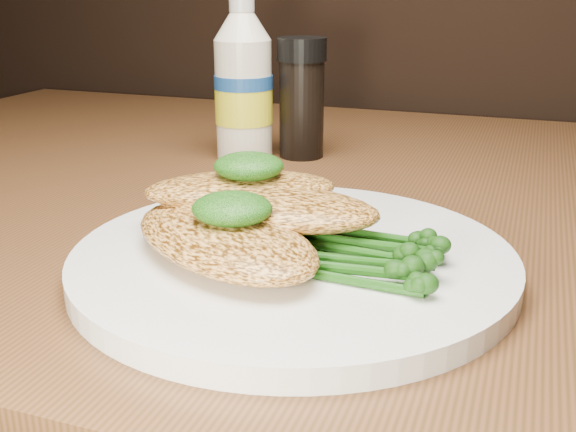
% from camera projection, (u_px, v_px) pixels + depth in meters
% --- Properties ---
extents(plate, '(0.30, 0.30, 0.02)m').
position_uv_depth(plate, '(293.00, 260.00, 0.47)').
color(plate, white).
rests_on(plate, dining_table).
extents(chicken_front, '(0.19, 0.16, 0.03)m').
position_uv_depth(chicken_front, '(224.00, 238.00, 0.45)').
color(chicken_front, '#FBAB4F').
rests_on(chicken_front, plate).
extents(chicken_mid, '(0.17, 0.09, 0.03)m').
position_uv_depth(chicken_mid, '(265.00, 206.00, 0.48)').
color(chicken_mid, '#FBAB4F').
rests_on(chicken_mid, plate).
extents(chicken_back, '(0.16, 0.13, 0.02)m').
position_uv_depth(chicken_back, '(241.00, 189.00, 0.50)').
color(chicken_back, '#FBAB4F').
rests_on(chicken_back, plate).
extents(pesto_front, '(0.06, 0.05, 0.02)m').
position_uv_depth(pesto_front, '(232.00, 208.00, 0.44)').
color(pesto_front, '#0A3307').
rests_on(pesto_front, chicken_front).
extents(pesto_back, '(0.06, 0.06, 0.02)m').
position_uv_depth(pesto_back, '(249.00, 166.00, 0.49)').
color(pesto_back, '#0A3307').
rests_on(pesto_back, chicken_back).
extents(broccolini_bundle, '(0.17, 0.15, 0.02)m').
position_uv_depth(broccolini_bundle, '(347.00, 245.00, 0.44)').
color(broccolini_bundle, '#194D10').
rests_on(broccolini_bundle, plate).
extents(mayo_bottle, '(0.08, 0.08, 0.18)m').
position_uv_depth(mayo_bottle, '(243.00, 76.00, 0.73)').
color(mayo_bottle, white).
rests_on(mayo_bottle, dining_table).
extents(pepper_grinder, '(0.07, 0.07, 0.13)m').
position_uv_depth(pepper_grinder, '(302.00, 98.00, 0.74)').
color(pepper_grinder, black).
rests_on(pepper_grinder, dining_table).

